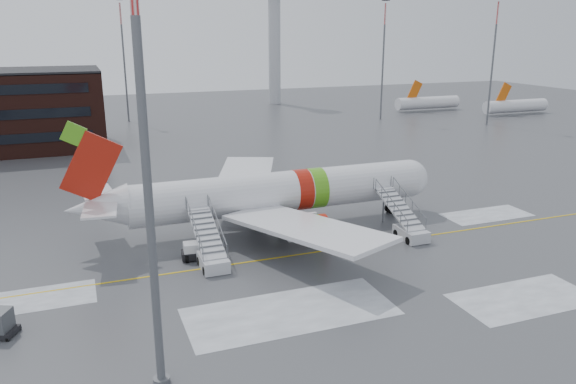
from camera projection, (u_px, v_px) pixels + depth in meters
name	position (u px, v px, depth m)	size (l,w,h in m)	color
ground	(314.00, 248.00, 48.44)	(260.00, 260.00, 0.00)	#494C4F
airliner	(271.00, 193.00, 52.33)	(35.03, 32.97, 11.18)	silver
airstair_fwd	(407.00, 225.00, 50.77)	(2.05, 7.70, 3.48)	#B5B7BD
airstair_aft	(211.00, 252.00, 44.61)	(2.05, 7.70, 3.48)	#B8BAC0
pushback_tug	(195.00, 252.00, 45.89)	(2.60, 2.05, 1.42)	black
light_mast_near	(146.00, 157.00, 26.50)	(1.20, 1.20, 23.62)	#595B60
control_tower	(274.00, 27.00, 138.80)	(6.40, 6.40, 30.00)	#B2B5BA
light_mast_far_ne	(383.00, 52.00, 114.60)	(1.20, 1.20, 24.25)	#595B60
light_mast_far_n	(123.00, 52.00, 111.95)	(1.20, 1.20, 24.25)	#595B60
light_mast_far_e	(494.00, 53.00, 107.47)	(1.20, 1.20, 24.25)	#595B60
distant_aircraft	(455.00, 113.00, 127.21)	(35.00, 18.00, 8.00)	#D8590C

